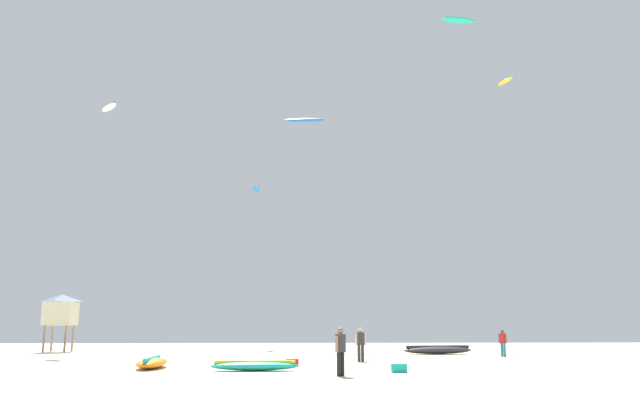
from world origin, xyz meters
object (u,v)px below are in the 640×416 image
object	(u,v)px
person_foreground	(341,348)
lifeguard_tower	(61,309)
kite_aloft_4	(458,20)
kite_grounded_near	(255,366)
gear_bag	(292,363)
kite_aloft_3	(109,107)
cooler_box	(399,368)
kite_aloft_0	(256,189)
person_left	(503,341)
kite_grounded_far	(152,363)
person_midground	(361,342)
kite_grounded_mid	(438,350)
kite_aloft_1	(304,120)
kite_aloft_2	(505,81)

from	to	relation	value
person_foreground	lifeguard_tower	distance (m)	30.82
lifeguard_tower	kite_aloft_4	size ratio (longest dim) A/B	1.54
kite_grounded_near	gear_bag	world-z (taller)	kite_grounded_near
kite_aloft_4	gear_bag	bearing A→B (deg)	-134.07
gear_bag	kite_aloft_3	xyz separation A→B (m)	(-14.73, 19.47, 18.99)
cooler_box	kite_aloft_0	distance (m)	37.18
person_foreground	kite_aloft_3	distance (m)	35.19
person_left	kite_aloft_0	bearing A→B (deg)	-93.26
kite_grounded_far	lifeguard_tower	distance (m)	22.88
person_midground	kite_aloft_4	distance (m)	25.83
gear_bag	lifeguard_tower	bearing A→B (deg)	132.01
kite_grounded_mid	kite_aloft_4	distance (m)	23.55
person_left	kite_grounded_mid	bearing A→B (deg)	-91.38
person_midground	kite_aloft_0	size ratio (longest dim) A/B	0.72
gear_bag	kite_grounded_near	bearing A→B (deg)	-116.28
cooler_box	kite_aloft_3	world-z (taller)	kite_aloft_3
person_foreground	kite_aloft_0	size ratio (longest dim) A/B	0.71
kite_aloft_4	person_foreground	bearing A→B (deg)	-119.70
kite_grounded_near	kite_grounded_mid	size ratio (longest dim) A/B	0.69
gear_bag	person_foreground	bearing A→B (deg)	-74.71
kite_aloft_3	person_foreground	bearing A→B (deg)	-57.17
kite_aloft_1	person_midground	bearing A→B (deg)	-84.89
person_foreground	kite_aloft_0	world-z (taller)	kite_aloft_0
kite_grounded_far	kite_aloft_0	distance (m)	33.74
person_foreground	kite_aloft_2	size ratio (longest dim) A/B	0.73
person_left	kite_aloft_4	xyz separation A→B (m)	(-0.66, 3.35, 22.78)
kite_grounded_far	kite_aloft_3	size ratio (longest dim) A/B	1.69
person_midground	kite_grounded_near	distance (m)	8.23
person_midground	kite_grounded_far	bearing A→B (deg)	-74.48
cooler_box	kite_aloft_3	bearing A→B (deg)	128.29
person_left	kite_aloft_4	size ratio (longest dim) A/B	0.59
cooler_box	kite_aloft_2	distance (m)	43.22
kite_grounded_far	kite_aloft_1	bearing A→B (deg)	76.60
person_midground	kite_aloft_2	bearing A→B (deg)	131.72
lifeguard_tower	kite_aloft_4	distance (m)	36.06
kite_grounded_mid	kite_aloft_1	bearing A→B (deg)	118.05
person_foreground	cooler_box	xyz separation A→B (m)	(2.32, 1.69, -0.79)
cooler_box	kite_aloft_3	xyz separation A→B (m)	(-18.65, 23.62, 18.99)
person_left	kite_aloft_1	size ratio (longest dim) A/B	0.38
cooler_box	person_left	bearing A→B (deg)	56.46
person_left	kite_aloft_3	distance (m)	34.52
kite_grounded_near	kite_aloft_1	bearing A→B (deg)	85.08
person_left	lifeguard_tower	distance (m)	31.16
kite_grounded_mid	kite_aloft_1	world-z (taller)	kite_aloft_1
person_foreground	kite_aloft_4	xyz separation A→B (m)	(10.41, 18.25, 22.75)
person_foreground	kite_grounded_near	xyz separation A→B (m)	(-3.06, 2.88, -0.76)
person_foreground	gear_bag	distance (m)	6.11
person_left	kite_aloft_3	size ratio (longest dim) A/B	0.66
kite_grounded_near	cooler_box	bearing A→B (deg)	-12.45
person_midground	kite_aloft_1	bearing A→B (deg)	173.82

